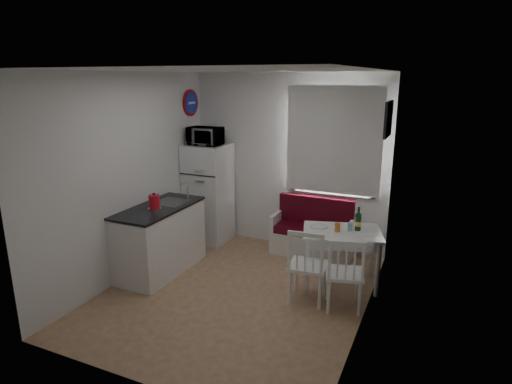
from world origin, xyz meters
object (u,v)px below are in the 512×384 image
at_px(kitchen_counter, 161,239).
at_px(microwave, 205,136).
at_px(dining_table, 342,237).
at_px(bench, 312,236).
at_px(chair_right, 343,267).
at_px(fridge, 209,193).
at_px(wine_bottle, 358,219).
at_px(kettle, 154,202).
at_px(chair_left, 306,259).

bearing_deg(kitchen_counter, microwave, 89.06).
height_order(dining_table, microwave, microwave).
bearing_deg(bench, chair_right, -61.76).
bearing_deg(kitchen_counter, chair_right, -1.45).
relative_size(kitchen_counter, chair_right, 2.63).
bearing_deg(bench, fridge, -176.33).
bearing_deg(wine_bottle, kettle, -160.60).
bearing_deg(bench, kettle, -137.59).
xyz_separation_m(fridge, wine_bottle, (2.43, -0.55, 0.09)).
bearing_deg(dining_table, bench, 111.69).
xyz_separation_m(kitchen_counter, bench, (1.69, 1.35, -0.18)).
xyz_separation_m(chair_right, microwave, (-2.43, 1.26, 1.13)).
distance_m(kettle, wine_bottle, 2.55).
height_order(dining_table, wine_bottle, wine_bottle).
height_order(chair_right, wine_bottle, wine_bottle).
bearing_deg(fridge, kettle, -88.77).
height_order(dining_table, chair_left, chair_left).
relative_size(fridge, kettle, 7.03).
bearing_deg(wine_bottle, chair_right, -90.00).
distance_m(chair_left, chair_right, 0.42).
xyz_separation_m(fridge, microwave, (0.00, -0.05, 0.90)).
bearing_deg(chair_right, microwave, 136.55).
relative_size(chair_right, kettle, 2.29).
distance_m(kitchen_counter, chair_left, 2.03).
bearing_deg(chair_left, kettle, 176.49).
distance_m(chair_right, wine_bottle, 0.82).
xyz_separation_m(kitchen_counter, wine_bottle, (2.45, 0.70, 0.40)).
distance_m(bench, dining_table, 1.02).
bearing_deg(dining_table, chair_right, -92.02).
xyz_separation_m(bench, dining_table, (0.59, -0.75, 0.35)).
bearing_deg(chair_left, bench, 97.63).
xyz_separation_m(dining_table, microwave, (-2.26, 0.60, 1.04)).
bearing_deg(kitchen_counter, fridge, 89.10).
bearing_deg(bench, chair_left, -76.49).
distance_m(chair_left, kettle, 2.03).
xyz_separation_m(bench, chair_right, (0.76, -1.41, 0.26)).
height_order(bench, fridge, fridge).
relative_size(dining_table, chair_left, 2.24).
bearing_deg(bench, wine_bottle, -40.74).
xyz_separation_m(chair_right, kettle, (-2.40, -0.09, 0.47)).
height_order(kettle, wine_bottle, kettle).
bearing_deg(wine_bottle, fridge, 167.32).
relative_size(dining_table, fridge, 0.71).
height_order(kitchen_counter, bench, kitchen_counter).
relative_size(kitchen_counter, dining_table, 1.21).
height_order(chair_right, fridge, fridge).
bearing_deg(dining_table, wine_bottle, 14.28).
relative_size(microwave, kettle, 2.24).
bearing_deg(chair_right, dining_table, 88.24).
bearing_deg(chair_right, chair_left, 164.35).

